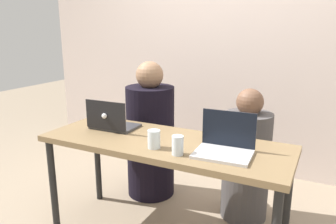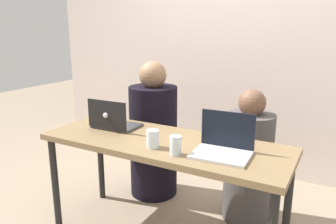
{
  "view_description": "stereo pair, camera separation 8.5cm",
  "coord_description": "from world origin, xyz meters",
  "px_view_note": "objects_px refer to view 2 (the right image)",
  "views": [
    {
      "loc": [
        0.94,
        -1.81,
        1.47
      ],
      "look_at": [
        0.0,
        0.06,
        0.92
      ],
      "focal_mm": 35.0,
      "sensor_mm": 36.0,
      "label": 1
    },
    {
      "loc": [
        1.02,
        -1.77,
        1.47
      ],
      "look_at": [
        0.0,
        0.06,
        0.92
      ],
      "focal_mm": 35.0,
      "sensor_mm": 36.0,
      "label": 2
    }
  ],
  "objects_px": {
    "laptop_front_right": "(223,146)",
    "water_glass_center": "(153,140)",
    "laptop_back_left": "(114,122)",
    "water_glass_right": "(176,147)",
    "person_on_right": "(248,163)",
    "person_on_left": "(153,137)"
  },
  "relations": [
    {
      "from": "laptop_front_right",
      "to": "water_glass_center",
      "type": "bearing_deg",
      "value": -168.35
    },
    {
      "from": "laptop_front_right",
      "to": "laptop_back_left",
      "type": "bearing_deg",
      "value": 170.86
    },
    {
      "from": "laptop_back_left",
      "to": "laptop_front_right",
      "type": "bearing_deg",
      "value": 172.37
    },
    {
      "from": "water_glass_center",
      "to": "water_glass_right",
      "type": "relative_size",
      "value": 0.99
    },
    {
      "from": "person_on_right",
      "to": "water_glass_right",
      "type": "height_order",
      "value": "person_on_right"
    },
    {
      "from": "person_on_right",
      "to": "laptop_front_right",
      "type": "height_order",
      "value": "person_on_right"
    },
    {
      "from": "person_on_left",
      "to": "laptop_front_right",
      "type": "xyz_separation_m",
      "value": [
        0.85,
        -0.6,
        0.27
      ]
    },
    {
      "from": "water_glass_right",
      "to": "laptop_front_right",
      "type": "bearing_deg",
      "value": 31.09
    },
    {
      "from": "person_on_left",
      "to": "water_glass_center",
      "type": "height_order",
      "value": "person_on_left"
    },
    {
      "from": "laptop_back_left",
      "to": "person_on_right",
      "type": "bearing_deg",
      "value": -151.7
    },
    {
      "from": "laptop_front_right",
      "to": "water_glass_center",
      "type": "distance_m",
      "value": 0.43
    },
    {
      "from": "laptop_front_right",
      "to": "water_glass_right",
      "type": "distance_m",
      "value": 0.28
    },
    {
      "from": "laptop_front_right",
      "to": "water_glass_center",
      "type": "relative_size",
      "value": 2.99
    },
    {
      "from": "person_on_right",
      "to": "water_glass_center",
      "type": "relative_size",
      "value": 9.11
    },
    {
      "from": "laptop_front_right",
      "to": "person_on_left",
      "type": "bearing_deg",
      "value": 141.75
    },
    {
      "from": "laptop_front_right",
      "to": "person_on_right",
      "type": "bearing_deg",
      "value": 87.0
    },
    {
      "from": "laptop_back_left",
      "to": "water_glass_center",
      "type": "bearing_deg",
      "value": 154.78
    },
    {
      "from": "person_on_left",
      "to": "laptop_front_right",
      "type": "height_order",
      "value": "person_on_left"
    },
    {
      "from": "water_glass_center",
      "to": "person_on_right",
      "type": "bearing_deg",
      "value": 59.57
    },
    {
      "from": "person_on_left",
      "to": "water_glass_center",
      "type": "distance_m",
      "value": 0.87
    },
    {
      "from": "person_on_left",
      "to": "laptop_back_left",
      "type": "relative_size",
      "value": 3.57
    },
    {
      "from": "laptop_back_left",
      "to": "laptop_front_right",
      "type": "xyz_separation_m",
      "value": [
        0.88,
        -0.09,
        0.0
      ]
    }
  ]
}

